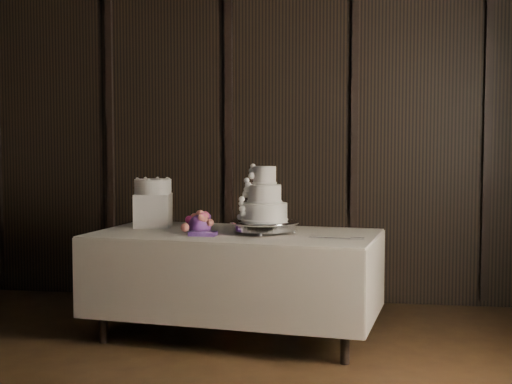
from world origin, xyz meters
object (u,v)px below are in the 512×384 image
at_px(small_cake, 153,187).
at_px(box_pedestal, 153,210).
at_px(display_table, 235,280).
at_px(bouquet, 200,224).
at_px(cake_stand, 264,227).
at_px(wedding_cake, 260,200).

bearing_deg(small_cake, box_pedestal, 0.00).
bearing_deg(display_table, box_pedestal, 168.05).
bearing_deg(display_table, bouquet, -152.07).
height_order(box_pedestal, small_cake, small_cake).
distance_m(cake_stand, wedding_cake, 0.20).
relative_size(wedding_cake, bouquet, 0.96).
distance_m(display_table, box_pedestal, 0.85).
distance_m(wedding_cake, small_cake, 0.91).
relative_size(display_table, bouquet, 5.32).
xyz_separation_m(display_table, small_cake, (-0.67, 0.24, 0.65)).
bearing_deg(box_pedestal, wedding_cake, -18.83).
height_order(display_table, cake_stand, cake_stand).
height_order(wedding_cake, small_cake, wedding_cake).
height_order(cake_stand, bouquet, bouquet).
distance_m(wedding_cake, bouquet, 0.46).
bearing_deg(wedding_cake, display_table, 143.68).
distance_m(cake_stand, box_pedestal, 0.94).
bearing_deg(bouquet, small_cake, 143.42).
relative_size(wedding_cake, box_pedestal, 1.47).
xyz_separation_m(display_table, wedding_cake, (0.19, -0.06, 0.58)).
distance_m(cake_stand, bouquet, 0.46).
bearing_deg(cake_stand, small_cake, 162.66).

